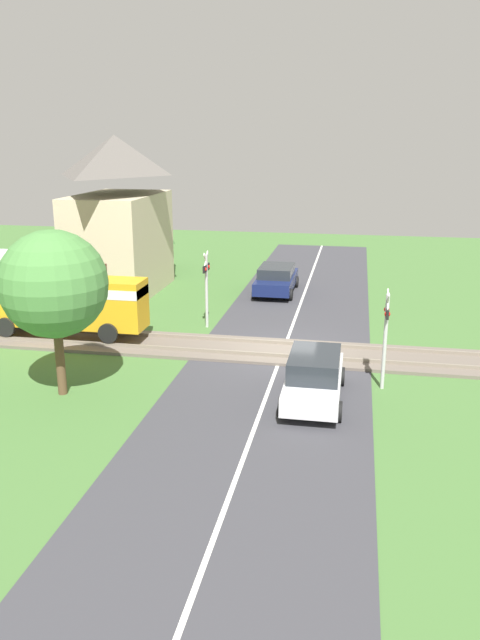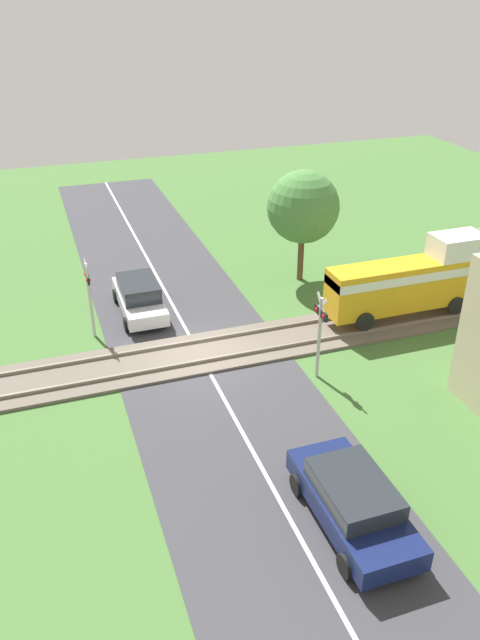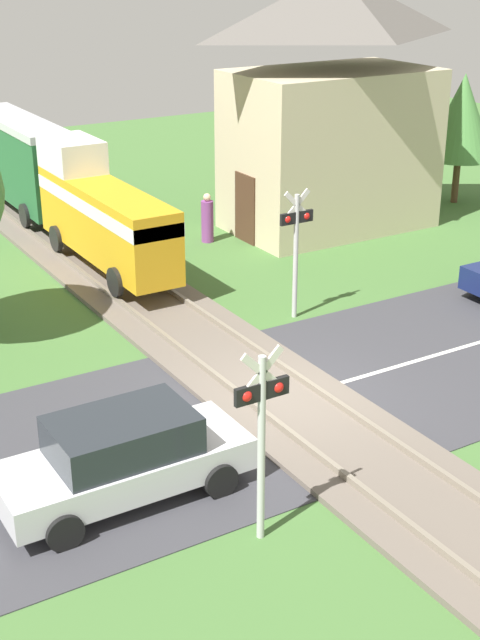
% 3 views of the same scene
% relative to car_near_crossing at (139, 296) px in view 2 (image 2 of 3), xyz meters
% --- Properties ---
extents(ground_plane, '(60.00, 60.00, 0.00)m').
position_rel_car_near_crossing_xyz_m(ground_plane, '(4.05, 1.44, -0.77)').
color(ground_plane, '#426B33').
extents(road_surface, '(48.00, 6.40, 0.02)m').
position_rel_car_near_crossing_xyz_m(road_surface, '(4.05, 1.44, -0.76)').
color(road_surface, '#38383D').
rests_on(road_surface, ground_plane).
extents(track_bed, '(2.80, 48.00, 0.24)m').
position_rel_car_near_crossing_xyz_m(track_bed, '(4.05, 1.44, -0.71)').
color(track_bed, '#665B51').
rests_on(track_bed, ground_plane).
extents(car_near_crossing, '(4.18, 1.79, 1.49)m').
position_rel_car_near_crossing_xyz_m(car_near_crossing, '(0.00, 0.00, 0.00)').
color(car_near_crossing, silver).
rests_on(car_near_crossing, ground_plane).
extents(car_far_side, '(4.34, 1.98, 1.41)m').
position_rel_car_near_crossing_xyz_m(car_far_side, '(13.23, 2.88, -0.03)').
color(car_far_side, '#141E4C').
rests_on(car_far_side, ground_plane).
extents(crossing_signal_west_approach, '(0.90, 0.18, 3.20)m').
position_rel_car_near_crossing_xyz_m(crossing_signal_west_approach, '(1.33, -2.08, 1.27)').
color(crossing_signal_west_approach, '#B7B7B7').
rests_on(crossing_signal_west_approach, ground_plane).
extents(crossing_signal_east_approach, '(0.90, 0.18, 3.20)m').
position_rel_car_near_crossing_xyz_m(crossing_signal_east_approach, '(6.77, 4.96, 1.27)').
color(crossing_signal_east_approach, '#B7B7B7').
rests_on(crossing_signal_east_approach, ground_plane).
extents(tree_roadside_hedge, '(3.23, 3.23, 5.12)m').
position_rel_car_near_crossing_xyz_m(tree_roadside_hedge, '(-0.95, 7.71, 2.72)').
color(tree_roadside_hedge, brown).
rests_on(tree_roadside_hedge, ground_plane).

